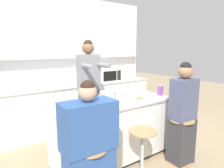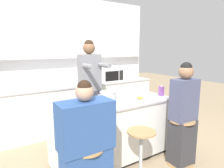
% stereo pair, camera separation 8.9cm
% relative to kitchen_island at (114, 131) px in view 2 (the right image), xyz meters
% --- Properties ---
extents(ground_plane, '(16.00, 16.00, 0.00)m').
position_rel_kitchen_island_xyz_m(ground_plane, '(0.00, 0.00, -0.45)').
color(ground_plane, tan).
extents(wall_back, '(3.91, 0.22, 2.70)m').
position_rel_kitchen_island_xyz_m(wall_back, '(0.00, 1.75, 1.09)').
color(wall_back, white).
rests_on(wall_back, ground_plane).
extents(back_counter, '(3.62, 0.60, 0.93)m').
position_rel_kitchen_island_xyz_m(back_counter, '(0.00, 1.47, 0.01)').
color(back_counter, white).
rests_on(back_counter, ground_plane).
extents(kitchen_island, '(1.83, 0.66, 0.89)m').
position_rel_kitchen_island_xyz_m(kitchen_island, '(0.00, 0.00, 0.00)').
color(kitchen_island, black).
rests_on(kitchen_island, ground_plane).
extents(bar_stool_center, '(0.38, 0.38, 0.66)m').
position_rel_kitchen_island_xyz_m(bar_stool_center, '(0.00, -0.59, -0.11)').
color(bar_stool_center, tan).
rests_on(bar_stool_center, ground_plane).
extents(bar_stool_rightmost, '(0.38, 0.38, 0.66)m').
position_rel_kitchen_island_xyz_m(bar_stool_rightmost, '(0.73, -0.61, -0.11)').
color(bar_stool_rightmost, tan).
rests_on(bar_stool_rightmost, ground_plane).
extents(person_cooking, '(0.38, 0.57, 1.78)m').
position_rel_kitchen_island_xyz_m(person_cooking, '(-0.06, 0.65, 0.45)').
color(person_cooking, '#383842').
rests_on(person_cooking, ground_plane).
extents(person_wrapped_blanket, '(0.54, 0.29, 1.35)m').
position_rel_kitchen_island_xyz_m(person_wrapped_blanket, '(-0.75, -0.61, 0.18)').
color(person_wrapped_blanket, '#2D5193').
rests_on(person_wrapped_blanket, ground_plane).
extents(person_seated_near, '(0.37, 0.28, 1.47)m').
position_rel_kitchen_island_xyz_m(person_seated_near, '(0.75, -0.61, 0.23)').
color(person_seated_near, '#333338').
rests_on(person_seated_near, ground_plane).
extents(cooking_pot, '(0.33, 0.25, 0.13)m').
position_rel_kitchen_island_xyz_m(cooking_pot, '(-0.03, 0.13, 0.51)').
color(cooking_pot, '#B7BABC').
rests_on(cooking_pot, kitchen_island).
extents(fruit_bowl, '(0.23, 0.23, 0.07)m').
position_rel_kitchen_island_xyz_m(fruit_bowl, '(-0.36, -0.19, 0.47)').
color(fruit_bowl, '#B7BABC').
rests_on(fruit_bowl, kitchen_island).
extents(coffee_cup_near, '(0.12, 0.09, 0.08)m').
position_rel_kitchen_island_xyz_m(coffee_cup_near, '(-0.53, -0.04, 0.48)').
color(coffee_cup_near, '#4C7099').
rests_on(coffee_cup_near, kitchen_island).
extents(banana_bunch, '(0.14, 0.10, 0.04)m').
position_rel_kitchen_island_xyz_m(banana_bunch, '(0.41, -0.07, 0.46)').
color(banana_bunch, yellow).
rests_on(banana_bunch, kitchen_island).
extents(juice_carton, '(0.06, 0.06, 0.17)m').
position_rel_kitchen_island_xyz_m(juice_carton, '(0.85, -0.09, 0.52)').
color(juice_carton, '#7A428E').
rests_on(juice_carton, kitchen_island).
extents(microwave, '(0.53, 0.40, 0.27)m').
position_rel_kitchen_island_xyz_m(microwave, '(0.82, 1.44, 0.61)').
color(microwave, white).
rests_on(microwave, back_counter).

